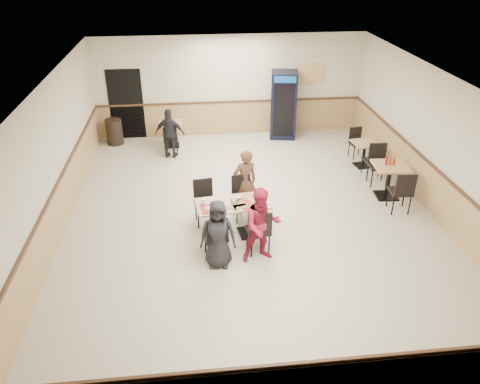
{
  "coord_description": "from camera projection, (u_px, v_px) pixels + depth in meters",
  "views": [
    {
      "loc": [
        -1.22,
        -8.69,
        5.41
      ],
      "look_at": [
        -0.32,
        -0.5,
        0.91
      ],
      "focal_mm": 35.0,
      "sensor_mm": 36.0,
      "label": 1
    }
  ],
  "objects": [
    {
      "name": "ground",
      "position": [
        252.0,
        217.0,
        10.3
      ],
      "size": [
        10.0,
        10.0,
        0.0
      ],
      "primitive_type": "plane",
      "color": "beige",
      "rests_on": "ground"
    },
    {
      "name": "room_shell",
      "position": [
        305.0,
        144.0,
        12.41
      ],
      "size": [
        10.0,
        10.0,
        10.0
      ],
      "color": "silver",
      "rests_on": "ground"
    },
    {
      "name": "main_table",
      "position": [
        233.0,
        214.0,
        9.4
      ],
      "size": [
        1.53,
        0.89,
        0.78
      ],
      "rotation": [
        0.0,
        0.0,
        0.12
      ],
      "color": "black",
      "rests_on": "ground"
    },
    {
      "name": "main_chairs",
      "position": [
        230.0,
        215.0,
        9.4
      ],
      "size": [
        1.48,
        1.84,
        0.98
      ],
      "rotation": [
        0.0,
        0.0,
        0.12
      ],
      "color": "black",
      "rests_on": "ground"
    },
    {
      "name": "diner_woman_left",
      "position": [
        218.0,
        234.0,
        8.48
      ],
      "size": [
        0.7,
        0.5,
        1.35
      ],
      "primitive_type": "imported",
      "rotation": [
        0.0,
        0.0,
        -0.11
      ],
      "color": "black",
      "rests_on": "ground"
    },
    {
      "name": "diner_woman_right",
      "position": [
        262.0,
        225.0,
        8.61
      ],
      "size": [
        0.8,
        0.67,
        1.5
      ],
      "primitive_type": "imported",
      "rotation": [
        0.0,
        0.0,
        0.15
      ],
      "color": "maroon",
      "rests_on": "ground"
    },
    {
      "name": "diner_man_opposite",
      "position": [
        245.0,
        182.0,
        10.13
      ],
      "size": [
        0.62,
        0.48,
        1.5
      ],
      "primitive_type": "imported",
      "rotation": [
        0.0,
        0.0,
        3.4
      ],
      "color": "brown",
      "rests_on": "ground"
    },
    {
      "name": "lone_diner",
      "position": [
        170.0,
        134.0,
        12.75
      ],
      "size": [
        0.87,
        0.5,
        1.39
      ],
      "primitive_type": "imported",
      "rotation": [
        0.0,
        0.0,
        2.93
      ],
      "color": "black",
      "rests_on": "ground"
    },
    {
      "name": "tabletop_clutter",
      "position": [
        232.0,
        204.0,
        9.17
      ],
      "size": [
        1.28,
        0.72,
        0.12
      ],
      "rotation": [
        0.0,
        0.0,
        0.12
      ],
      "color": "#B50C23",
      "rests_on": "main_table"
    },
    {
      "name": "side_table_near",
      "position": [
        389.0,
        176.0,
        10.83
      ],
      "size": [
        0.81,
        0.81,
        0.81
      ],
      "rotation": [
        0.0,
        0.0,
        -0.07
      ],
      "color": "black",
      "rests_on": "ground"
    },
    {
      "name": "side_table_near_chair_south",
      "position": [
        400.0,
        190.0,
        10.28
      ],
      "size": [
        0.51,
        0.51,
        1.03
      ],
      "primitive_type": null,
      "rotation": [
        0.0,
        0.0,
        3.07
      ],
      "color": "black",
      "rests_on": "ground"
    },
    {
      "name": "side_table_near_chair_north",
      "position": [
        379.0,
        165.0,
        11.41
      ],
      "size": [
        0.51,
        0.51,
        1.03
      ],
      "primitive_type": null,
      "rotation": [
        0.0,
        0.0,
        -0.07
      ],
      "color": "black",
      "rests_on": "ground"
    },
    {
      "name": "side_table_far",
      "position": [
        364.0,
        150.0,
        12.36
      ],
      "size": [
        0.72,
        0.72,
        0.68
      ],
      "rotation": [
        0.0,
        0.0,
        0.14
      ],
      "color": "black",
      "rests_on": "ground"
    },
    {
      "name": "side_table_far_chair_south",
      "position": [
        371.0,
        160.0,
        11.9
      ],
      "size": [
        0.45,
        0.45,
        0.86
      ],
      "primitive_type": null,
      "rotation": [
        0.0,
        0.0,
        3.28
      ],
      "color": "black",
      "rests_on": "ground"
    },
    {
      "name": "side_table_far_chair_north",
      "position": [
        357.0,
        143.0,
        12.84
      ],
      "size": [
        0.45,
        0.45,
        0.86
      ],
      "primitive_type": null,
      "rotation": [
        0.0,
        0.0,
        0.14
      ],
      "color": "black",
      "rests_on": "ground"
    },
    {
      "name": "condiment_caddy",
      "position": [
        389.0,
        161.0,
        10.7
      ],
      "size": [
        0.23,
        0.06,
        0.2
      ],
      "color": "#A30B13",
      "rests_on": "side_table_near"
    },
    {
      "name": "back_table",
      "position": [
        171.0,
        131.0,
        13.56
      ],
      "size": [
        0.66,
        0.66,
        0.71
      ],
      "rotation": [
        0.0,
        0.0,
        0.0
      ],
      "color": "black",
      "rests_on": "ground"
    },
    {
      "name": "back_table_chair_lone",
      "position": [
        171.0,
        139.0,
        13.08
      ],
      "size": [
        0.42,
        0.42,
        0.9
      ],
      "primitive_type": null,
      "rotation": [
        0.0,
        0.0,
        3.14
      ],
      "color": "black",
      "rests_on": "ground"
    },
    {
      "name": "pepsi_cooler",
      "position": [
        283.0,
        105.0,
        13.97
      ],
      "size": [
        0.86,
        0.87,
        1.99
      ],
      "rotation": [
        0.0,
        0.0,
        -0.16
      ],
      "color": "black",
      "rests_on": "ground"
    },
    {
      "name": "trash_bin",
      "position": [
        114.0,
        132.0,
        13.75
      ],
      "size": [
        0.48,
        0.48,
        0.75
      ],
      "primitive_type": "cylinder",
      "color": "black",
      "rests_on": "ground"
    }
  ]
}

